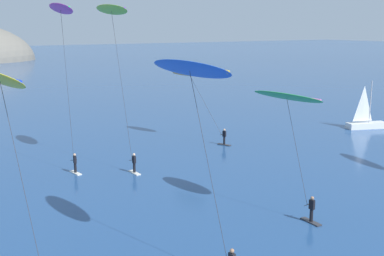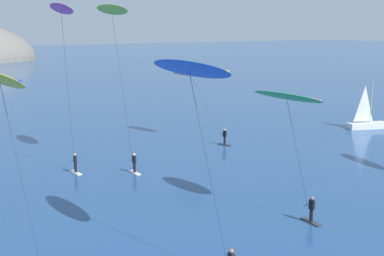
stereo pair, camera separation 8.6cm
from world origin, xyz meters
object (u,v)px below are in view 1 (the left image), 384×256
object	(u,v)px
kitesurfer_magenta	(62,20)
kitesurfer_green	(288,104)
sailboat_near	(369,123)
kitesurfer_lime	(113,21)
kitesurfer_yellow	(3,94)
kitesurfer_orange	(193,80)
kitesurfer_blue	(192,82)

from	to	relation	value
kitesurfer_magenta	kitesurfer_green	distance (m)	20.27
sailboat_near	kitesurfer_lime	distance (m)	33.90
kitesurfer_magenta	kitesurfer_yellow	world-z (taller)	kitesurfer_magenta
kitesurfer_magenta	kitesurfer_lime	world-z (taller)	kitesurfer_magenta
kitesurfer_green	kitesurfer_orange	world-z (taller)	kitesurfer_green
sailboat_near	kitesurfer_green	bearing A→B (deg)	-150.91
kitesurfer_yellow	kitesurfer_orange	world-z (taller)	kitesurfer_yellow
kitesurfer_yellow	kitesurfer_blue	distance (m)	8.94
kitesurfer_green	kitesurfer_blue	distance (m)	9.04
kitesurfer_magenta	kitesurfer_blue	xyz separation A→B (m)	(0.50, -19.67, -3.16)
sailboat_near	kitesurfer_blue	distance (m)	40.11
kitesurfer_lime	kitesurfer_orange	distance (m)	13.30
sailboat_near	kitesurfer_yellow	size ratio (longest dim) A/B	0.58
kitesurfer_green	kitesurfer_lime	world-z (taller)	kitesurfer_lime
kitesurfer_orange	kitesurfer_blue	world-z (taller)	kitesurfer_blue
kitesurfer_lime	kitesurfer_yellow	xyz separation A→B (m)	(-11.60, -14.77, -3.50)
sailboat_near	kitesurfer_blue	size ratio (longest dim) A/B	0.56
kitesurfer_yellow	kitesurfer_orange	bearing A→B (deg)	41.37
kitesurfer_lime	kitesurfer_yellow	size ratio (longest dim) A/B	1.36
sailboat_near	kitesurfer_orange	size ratio (longest dim) A/B	0.77
kitesurfer_yellow	kitesurfer_orange	size ratio (longest dim) A/B	1.32
kitesurfer_green	kitesurfer_lime	distance (m)	17.63
kitesurfer_orange	kitesurfer_yellow	bearing A→B (deg)	-138.63
sailboat_near	kitesurfer_lime	size ratio (longest dim) A/B	0.43
kitesurfer_green	kitesurfer_blue	xyz separation A→B (m)	(-8.47, -2.29, 2.17)
kitesurfer_green	kitesurfer_orange	distance (m)	21.81
kitesurfer_orange	kitesurfer_blue	xyz separation A→B (m)	(-14.21, -23.32, 2.96)
sailboat_near	kitesurfer_orange	distance (m)	22.61
kitesurfer_lime	kitesurfer_orange	xyz separation A→B (m)	(10.79, 4.95, -6.00)
kitesurfer_magenta	kitesurfer_green	size ratio (longest dim) A/B	1.72
kitesurfer_green	kitesurfer_blue	size ratio (longest dim) A/B	0.77
sailboat_near	kitesurfer_magenta	size ratio (longest dim) A/B	0.42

